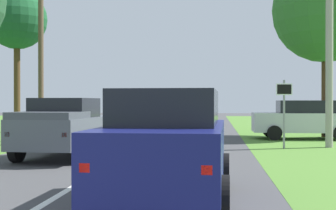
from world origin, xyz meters
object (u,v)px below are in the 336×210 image
pickup_truck_lead (67,127)px  keep_moving_sign (284,105)px  extra_tree_1 (17,20)px  utility_pole_right (329,24)px  red_suv_near (168,143)px  crossing_suv_far (305,119)px  traffic_light (73,27)px  oak_tree_right (325,10)px

pickup_truck_lead → keep_moving_sign: bearing=25.9°
extra_tree_1 → utility_pole_right: bearing=-24.8°
red_suv_near → pickup_truck_lead: red_suv_near is taller
crossing_suv_far → extra_tree_1: bearing=168.3°
pickup_truck_lead → traffic_light: traffic_light is taller
pickup_truck_lead → traffic_light: bearing=105.4°
red_suv_near → keep_moving_sign: (3.39, 9.71, 0.62)m
extra_tree_1 → traffic_light: bearing=-47.3°
utility_pole_right → keep_moving_sign: bearing=-161.7°
pickup_truck_lead → utility_pole_right: bearing=24.4°
red_suv_near → pickup_truck_lead: size_ratio=0.92×
pickup_truck_lead → utility_pole_right: utility_pole_right is taller
oak_tree_right → crossing_suv_far: bearing=-133.0°
utility_pole_right → extra_tree_1: bearing=155.2°
red_suv_near → extra_tree_1: (-10.51, 17.56, 5.39)m
keep_moving_sign → utility_pole_right: bearing=18.3°
utility_pole_right → oak_tree_right: bearing=78.7°
keep_moving_sign → crossing_suv_far: 4.96m
pickup_truck_lead → oak_tree_right: oak_tree_right is taller
oak_tree_right → crossing_suv_far: oak_tree_right is taller
traffic_light → pickup_truck_lead: bearing=-74.6°
red_suv_near → oak_tree_right: oak_tree_right is taller
traffic_light → crossing_suv_far: size_ratio=1.67×
crossing_suv_far → keep_moving_sign: bearing=-109.3°
utility_pole_right → extra_tree_1: utility_pole_right is taller
pickup_truck_lead → keep_moving_sign: size_ratio=1.92×
keep_moving_sign → utility_pole_right: utility_pole_right is taller
crossing_suv_far → pickup_truck_lead: bearing=-137.4°
keep_moving_sign → oak_tree_right: (2.86, 5.96, 4.67)m
red_suv_near → oak_tree_right: bearing=68.3°
pickup_truck_lead → crossing_suv_far: 12.05m
traffic_light → keep_moving_sign: 9.83m
crossing_suv_far → extra_tree_1: 16.76m
red_suv_near → keep_moving_sign: bearing=70.7°
red_suv_near → extra_tree_1: extra_tree_1 is taller
oak_tree_right → extra_tree_1: 16.86m
pickup_truck_lead → crossing_suv_far: bearing=42.6°
red_suv_near → crossing_suv_far: size_ratio=0.97×
pickup_truck_lead → traffic_light: (-1.63, 5.93, 4.13)m
pickup_truck_lead → utility_pole_right: (9.04, 4.10, 3.76)m
pickup_truck_lead → traffic_light: 7.41m
traffic_light → keep_moving_sign: bearing=-15.2°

